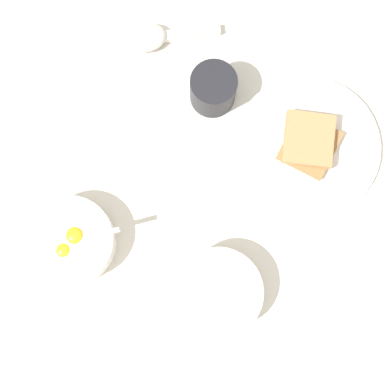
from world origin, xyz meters
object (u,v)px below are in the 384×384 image
Objects in this scene: congee_bowl at (218,292)px; soup_spoon at (153,37)px; toast_sandwich at (309,143)px; toast_plate at (307,146)px; drinking_cup at (213,89)px; egg_bowl at (71,241)px.

soup_spoon is at bearing 81.54° from congee_bowl.
toast_plate is at bearing -46.29° from toast_sandwich.
drinking_cup reaches higher than congee_bowl.
egg_bowl is at bearing -179.96° from toast_plate.
drinking_cup reaches higher than soup_spoon.
toast_plate is 1.78× the size of congee_bowl.
toast_sandwich is 0.74× the size of soup_spoon.
egg_bowl reaches higher than soup_spoon.
egg_bowl reaches higher than toast_sandwich.
toast_plate is 1.94× the size of toast_sandwich.
egg_bowl is 1.13× the size of congee_bowl.
soup_spoon is 1.24× the size of congee_bowl.
toast_sandwich is at bearing 0.15° from egg_bowl.
soup_spoon is at bearing 121.18° from toast_plate.
egg_bowl is at bearing -132.16° from soup_spoon.
congee_bowl is (-0.22, -0.15, 0.02)m from toast_plate.
egg_bowl is 2.02× the size of drinking_cup.
soup_spoon reaches higher than toast_plate.
egg_bowl reaches higher than congee_bowl.
egg_bowl is at bearing 138.67° from congee_bowl.
egg_bowl reaches higher than drinking_cup.
toast_sandwich is (0.39, 0.00, 0.00)m from egg_bowl.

